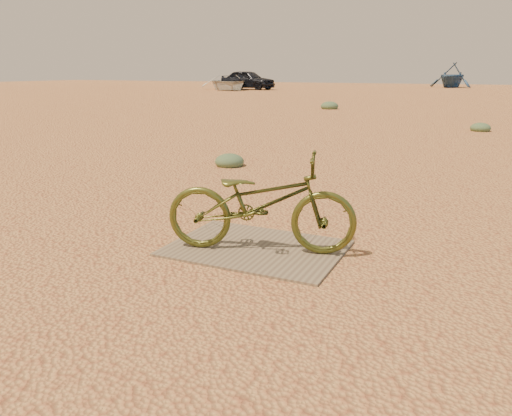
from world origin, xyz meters
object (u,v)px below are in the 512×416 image
at_px(plywood_board, 256,248).
at_px(bicycle, 261,203).
at_px(car, 248,80).
at_px(boat_far_left, 452,75).
at_px(boat_near_left, 228,82).

relative_size(plywood_board, bicycle, 0.93).
height_order(car, boat_far_left, boat_far_left).
bearing_deg(bicycle, boat_near_left, 11.93).
xyz_separation_m(plywood_board, bicycle, (0.07, -0.05, 0.47)).
bearing_deg(boat_far_left, bicycle, -71.32).
distance_m(car, boat_near_left, 2.01).
xyz_separation_m(plywood_board, boat_near_left, (-18.28, 33.60, 0.60)).
distance_m(bicycle, boat_far_left, 47.72).
relative_size(boat_near_left, boat_far_left, 1.34).
relative_size(plywood_board, car, 0.34).
bearing_deg(plywood_board, boat_far_left, 92.27).
distance_m(car, boat_far_left, 19.70).
bearing_deg(bicycle, car, 9.44).
bearing_deg(car, boat_far_left, -45.05).
bearing_deg(boat_near_left, boat_far_left, 6.55).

